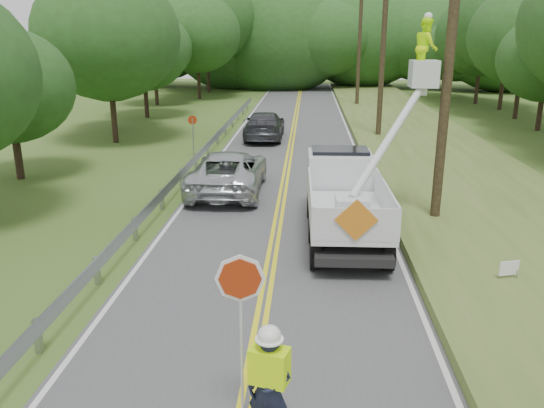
{
  "coord_description": "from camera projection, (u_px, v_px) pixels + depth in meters",
  "views": [
    {
      "loc": [
        0.91,
        -7.75,
        5.76
      ],
      "look_at": [
        0.0,
        6.0,
        1.5
      ],
      "focal_mm": 35.96,
      "sensor_mm": 36.0,
      "label": 1
    }
  ],
  "objects": [
    {
      "name": "bucket_truck",
      "position": [
        350.0,
        182.0,
        16.71
      ],
      "size": [
        3.76,
        6.34,
        6.26
      ],
      "color": "black",
      "rests_on": "road"
    },
    {
      "name": "suv_darkgrey",
      "position": [
        265.0,
        125.0,
        31.6
      ],
      "size": [
        2.21,
        5.39,
        1.56
      ],
      "primitive_type": "imported",
      "rotation": [
        0.0,
        0.0,
        3.15
      ],
      "color": "#3E3F46",
      "rests_on": "road"
    },
    {
      "name": "ground",
      "position": [
        249.0,
        394.0,
        9.14
      ],
      "size": [
        140.0,
        140.0,
        0.0
      ],
      "primitive_type": "plane",
      "color": "#39571B",
      "rests_on": "ground"
    },
    {
      "name": "treeline_left",
      "position": [
        156.0,
        35.0,
        39.55
      ],
      "size": [
        10.84,
        58.92,
        11.96
      ],
      "color": "#332319",
      "rests_on": "ground"
    },
    {
      "name": "road",
      "position": [
        285.0,
        181.0,
        22.49
      ],
      "size": [
        7.2,
        96.0,
        0.03
      ],
      "color": "#4C4C4F",
      "rests_on": "ground"
    },
    {
      "name": "utility_poles",
      "position": [
        404.0,
        48.0,
        23.5
      ],
      "size": [
        1.6,
        43.3,
        10.0
      ],
      "color": "black",
      "rests_on": "ground"
    },
    {
      "name": "suv_silver",
      "position": [
        228.0,
        171.0,
        20.79
      ],
      "size": [
        2.65,
        5.71,
        1.58
      ],
      "primitive_type": "imported",
      "rotation": [
        0.0,
        0.0,
        3.15
      ],
      "color": "silver",
      "rests_on": "road"
    },
    {
      "name": "guardrail",
      "position": [
        193.0,
        162.0,
        23.45
      ],
      "size": [
        0.18,
        48.0,
        0.77
      ],
      "color": "#909498",
      "rests_on": "ground"
    },
    {
      "name": "tall_grass_verge",
      "position": [
        460.0,
        181.0,
        22.0
      ],
      "size": [
        7.0,
        96.0,
        0.3
      ],
      "primitive_type": "cube",
      "color": "#4D6428",
      "rests_on": "ground"
    },
    {
      "name": "treeline_horizon",
      "position": [
        309.0,
        39.0,
        61.07
      ],
      "size": [
        57.01,
        14.9,
        12.78
      ],
      "color": "#284E1C",
      "rests_on": "ground"
    },
    {
      "name": "stop_sign_permanent",
      "position": [
        193.0,
        131.0,
        26.29
      ],
      "size": [
        0.45,
        0.12,
        2.13
      ],
      "color": "#909498",
      "rests_on": "ground"
    },
    {
      "name": "yard_sign",
      "position": [
        509.0,
        269.0,
        12.76
      ],
      "size": [
        0.49,
        0.17,
        0.73
      ],
      "color": "white",
      "rests_on": "ground"
    },
    {
      "name": "flagger",
      "position": [
        269.0,
        381.0,
        7.77
      ],
      "size": [
        1.14,
        0.59,
        2.89
      ],
      "color": "#191E33",
      "rests_on": "road"
    }
  ]
}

